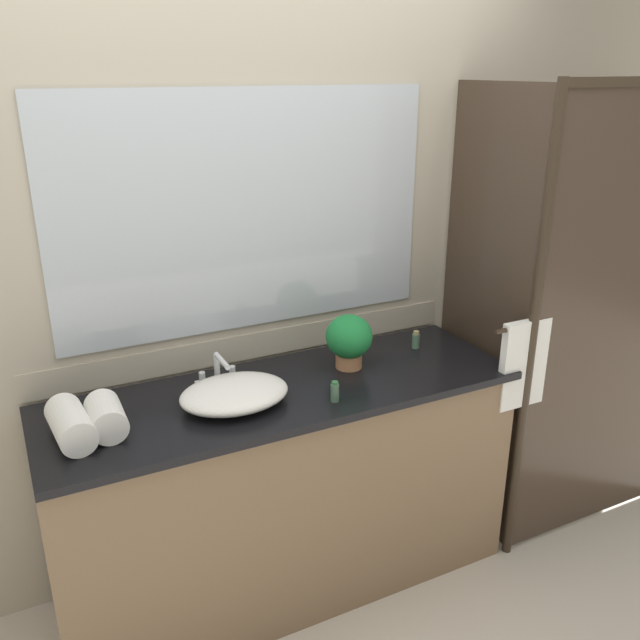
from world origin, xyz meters
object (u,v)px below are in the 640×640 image
faucet (218,374)px  rolled_towel_near_edge (71,424)px  sink_basin (234,394)px  amenity_bottle_lotion (335,392)px  potted_plant (349,339)px  rolled_towel_middle (106,417)px  amenity_bottle_shampoo (416,340)px

faucet → rolled_towel_near_edge: bearing=-162.0°
sink_basin → amenity_bottle_lotion: bearing=-22.9°
sink_basin → amenity_bottle_lotion: size_ratio=5.08×
rolled_towel_near_edge → potted_plant: bearing=5.2°
rolled_towel_near_edge → sink_basin: bearing=0.2°
potted_plant → rolled_towel_middle: size_ratio=1.17×
amenity_bottle_lotion → amenity_bottle_shampoo: bearing=27.2°
potted_plant → amenity_bottle_lotion: (-0.19, -0.23, -0.09)m
faucet → amenity_bottle_lotion: (0.33, -0.32, -0.01)m
rolled_towel_middle → potted_plant: bearing=5.6°
faucet → rolled_towel_near_edge: (-0.55, -0.18, 0.01)m
faucet → rolled_towel_near_edge: 0.58m
sink_basin → rolled_towel_near_edge: (-0.55, -0.00, 0.02)m
amenity_bottle_shampoo → rolled_towel_middle: bearing=-174.1°
faucet → amenity_bottle_shampoo: bearing=-2.6°
amenity_bottle_shampoo → amenity_bottle_lotion: bearing=-152.8°
amenity_bottle_lotion → amenity_bottle_shampoo: size_ratio=1.01×
sink_basin → faucet: 0.18m
sink_basin → amenity_bottle_lotion: sink_basin is taller
sink_basin → faucet: bearing=90.0°
amenity_bottle_shampoo → rolled_towel_middle: 1.32m
amenity_bottle_lotion → rolled_towel_middle: bearing=169.7°
potted_plant → rolled_towel_middle: (-0.96, -0.09, -0.06)m
amenity_bottle_lotion → faucet: bearing=136.2°
amenity_bottle_lotion → rolled_towel_near_edge: size_ratio=0.32×
amenity_bottle_lotion → rolled_towel_middle: rolled_towel_middle is taller
amenity_bottle_shampoo → potted_plant: bearing=-173.1°
faucet → rolled_towel_middle: (-0.44, -0.18, 0.01)m
faucet → rolled_towel_middle: faucet is taller
faucet → amenity_bottle_lotion: faucet is taller
faucet → potted_plant: (0.52, -0.08, 0.08)m
rolled_towel_near_edge → amenity_bottle_shampoo: bearing=5.6°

